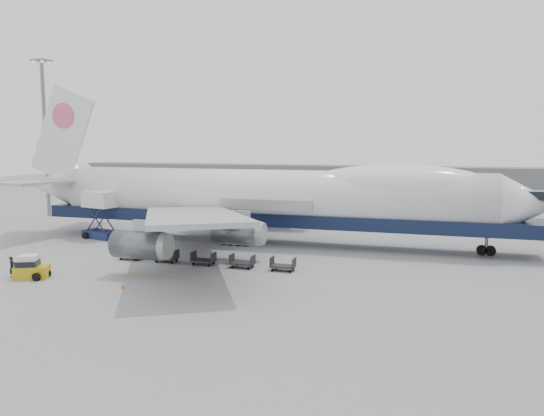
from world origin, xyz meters
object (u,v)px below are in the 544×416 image
(airliner, at_px, (271,197))
(catering_truck, at_px, (100,212))
(ground_worker, at_px, (12,267))
(baggage_tug, at_px, (30,268))

(airliner, xyz_separation_m, catering_truck, (-21.71, -3.48, -2.20))
(airliner, relative_size, catering_truck, 11.15)
(ground_worker, bearing_deg, airliner, -51.07)
(airliner, height_order, catering_truck, airliner)
(catering_truck, bearing_deg, baggage_tug, -58.41)
(catering_truck, relative_size, baggage_tug, 1.84)
(catering_truck, bearing_deg, ground_worker, -63.76)
(catering_truck, bearing_deg, airliner, 23.00)
(baggage_tug, xyz_separation_m, ground_worker, (-1.89, -0.15, 0.01))
(airliner, xyz_separation_m, ground_worker, (-17.48, -22.80, -4.67))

